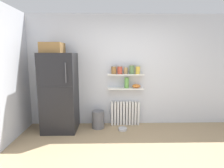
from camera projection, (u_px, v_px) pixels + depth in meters
The scene contains 15 objects.
ground_plane at pixel (128, 157), 3.02m from camera, with size 7.04×7.04×0.00m, color #9E8460.
back_wall at pixel (122, 71), 4.34m from camera, with size 7.04×0.10×2.60m, color silver.
refrigerator at pixel (59, 90), 3.98m from camera, with size 0.73×0.72×1.93m.
radiator at pixel (125, 113), 4.37m from camera, with size 0.68×0.12×0.57m.
wall_shelf_lower at pixel (126, 88), 4.25m from camera, with size 0.83×0.22×0.03m, color white.
wall_shelf_upper at pixel (126, 74), 4.19m from camera, with size 0.83×0.22×0.03m, color white.
storage_jar_0 at pixel (114, 70), 4.17m from camera, with size 0.12×0.12×0.18m.
storage_jar_1 at pixel (120, 70), 4.17m from camera, with size 0.11×0.11×0.19m.
storage_jar_2 at pixel (126, 70), 4.18m from camera, with size 0.09×0.09×0.16m.
storage_jar_3 at pixel (132, 69), 4.18m from camera, with size 0.12×0.12×0.21m.
storage_jar_4 at pixel (138, 70), 4.18m from camera, with size 0.10×0.10×0.19m.
vase at pixel (127, 83), 4.22m from camera, with size 0.10×0.10×0.24m, color #66A84C.
shelf_bowl at pixel (136, 86), 4.24m from camera, with size 0.20×0.20×0.09m, color orange.
trash_bin at pixel (98, 119), 4.19m from camera, with size 0.29×0.29×0.40m, color slate.
pet_food_bowl at pixel (123, 129), 4.08m from camera, with size 0.20×0.20×0.05m, color #B7B7BC.
Camera 1 is at (-0.33, -2.28, 1.68)m, focal length 29.08 mm.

